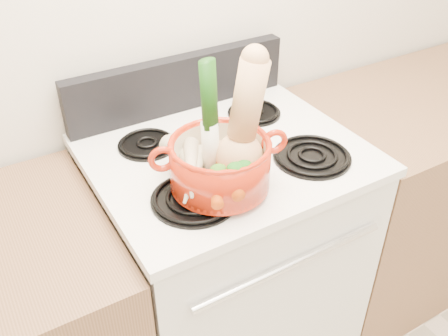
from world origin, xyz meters
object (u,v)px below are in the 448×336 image
squash (240,120)px  leek (210,118)px  stove_body (226,268)px  dutch_oven (220,164)px

squash → leek: bearing=166.9°
squash → stove_body: bearing=91.8°
stove_body → dutch_oven: (-0.11, -0.15, 0.57)m
squash → leek: same height
squash → dutch_oven: bearing=-169.0°
stove_body → leek: leek is taller
stove_body → leek: bearing=-134.3°
dutch_oven → leek: bearing=119.5°
squash → leek: (-0.06, 0.04, 0.00)m
stove_body → squash: (-0.06, -0.16, 0.69)m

